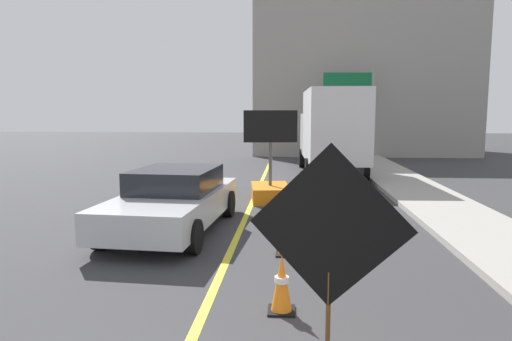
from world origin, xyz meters
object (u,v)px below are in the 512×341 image
Objects in this scene: roadwork_sign at (330,230)px; highway_guide_sign at (358,98)px; traffic_cone_mid_lane at (286,237)px; traffic_cone_far_lane at (286,207)px; pickup_car at (174,200)px; traffic_cone_near_sign at (282,284)px; arrow_board_trailer at (270,184)px; box_truck at (331,130)px.

highway_guide_sign reaches higher than roadwork_sign.
traffic_cone_mid_lane is at bearing -102.12° from highway_guide_sign.
traffic_cone_far_lane is (-0.02, 2.88, -0.02)m from traffic_cone_mid_lane.
roadwork_sign is 6.25m from pickup_car.
highway_guide_sign is 20.22m from traffic_cone_near_sign.
highway_guide_sign reaches higher than pickup_car.
roadwork_sign is 3.59× the size of traffic_cone_far_lane.
box_truck reaches higher than arrow_board_trailer.
box_truck reaches higher than traffic_cone_mid_lane.
arrow_board_trailer is 3.90× the size of traffic_cone_mid_lane.
roadwork_sign is 3.37× the size of traffic_cone_mid_lane.
box_truck is at bearing 66.00° from pickup_car.
traffic_cone_near_sign is at bearing 109.82° from roadwork_sign.
arrow_board_trailer reaches higher than traffic_cone_near_sign.
roadwork_sign is 15.14m from box_truck.
highway_guide_sign reaches higher than box_truck.
pickup_car is 7.53× the size of traffic_cone_far_lane.
box_truck is (2.31, 5.90, 1.42)m from arrow_board_trailer.
traffic_cone_far_lane is at bearing 26.70° from pickup_car.
roadwork_sign is at bearing -70.18° from traffic_cone_near_sign.
pickup_car is at bearing 147.14° from traffic_cone_mid_lane.
roadwork_sign is at bearing -85.76° from traffic_cone_far_lane.
box_truck reaches higher than pickup_car.
box_truck is at bearing 85.07° from roadwork_sign.
arrow_board_trailer is at bearing 101.71° from traffic_cone_far_lane.
traffic_cone_far_lane is at bearing -78.29° from arrow_board_trailer.
highway_guide_sign is at bearing 77.88° from traffic_cone_mid_lane.
box_truck is 11.05× the size of traffic_cone_far_lane.
traffic_cone_mid_lane is at bearing -32.86° from pickup_car.
arrow_board_trailer is 5.39m from traffic_cone_mid_lane.
box_truck is at bearing 77.90° from traffic_cone_far_lane.
traffic_cone_near_sign is 1.20× the size of traffic_cone_far_lane.
pickup_car is at bearing -114.00° from box_truck.
traffic_cone_far_lane is (-1.80, -8.38, -1.58)m from box_truck.
roadwork_sign is 2.99× the size of traffic_cone_near_sign.
box_truck is 6.42m from highway_guide_sign.
traffic_cone_mid_lane is at bearing 89.52° from traffic_cone_near_sign.
traffic_cone_near_sign is 2.44m from traffic_cone_mid_lane.
pickup_car is 0.98× the size of highway_guide_sign.
highway_guide_sign is 6.41× the size of traffic_cone_near_sign.
pickup_car is (-1.98, -3.74, 0.22)m from arrow_board_trailer.
roadwork_sign is 6.81m from traffic_cone_far_lane.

